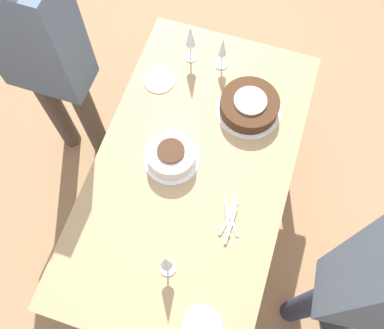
{
  "coord_description": "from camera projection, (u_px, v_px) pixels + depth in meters",
  "views": [
    {
      "loc": [
        -0.71,
        -0.23,
        2.53
      ],
      "look_at": [
        0.0,
        0.0,
        0.78
      ],
      "focal_mm": 40.0,
      "sensor_mm": 36.0,
      "label": 1
    }
  ],
  "objects": [
    {
      "name": "ground_plane",
      "position": [
        192.0,
        214.0,
        2.62
      ],
      "size": [
        12.0,
        12.0,
        0.0
      ],
      "primitive_type": "plane",
      "color": "#A87F56"
    },
    {
      "name": "dining_table",
      "position": [
        192.0,
        177.0,
        2.05
      ],
      "size": [
        1.57,
        0.89,
        0.73
      ],
      "color": "tan",
      "rests_on": "ground_plane"
    },
    {
      "name": "cake_center_white",
      "position": [
        171.0,
        155.0,
        1.93
      ],
      "size": [
        0.26,
        0.26,
        0.09
      ],
      "color": "white",
      "rests_on": "dining_table"
    },
    {
      "name": "cake_front_chocolate",
      "position": [
        249.0,
        105.0,
        2.03
      ],
      "size": [
        0.32,
        0.32,
        0.09
      ],
      "color": "white",
      "rests_on": "dining_table"
    },
    {
      "name": "wine_glass_near",
      "position": [
        223.0,
        49.0,
        2.06
      ],
      "size": [
        0.07,
        0.07,
        0.2
      ],
      "color": "silver",
      "rests_on": "dining_table"
    },
    {
      "name": "wine_glass_far",
      "position": [
        191.0,
        37.0,
        2.04
      ],
      "size": [
        0.06,
        0.06,
        0.24
      ],
      "color": "silver",
      "rests_on": "dining_table"
    },
    {
      "name": "wine_glass_extra",
      "position": [
        166.0,
        262.0,
        1.65
      ],
      "size": [
        0.07,
        0.07,
        0.21
      ],
      "color": "silver",
      "rests_on": "dining_table"
    },
    {
      "name": "dessert_plate_left",
      "position": [
        202.0,
        325.0,
        1.68
      ],
      "size": [
        0.16,
        0.16,
        0.01
      ],
      "color": "silver",
      "rests_on": "dining_table"
    },
    {
      "name": "dessert_plate_right",
      "position": [
        159.0,
        80.0,
        2.13
      ],
      "size": [
        0.16,
        0.16,
        0.01
      ],
      "color": "silver",
      "rests_on": "dining_table"
    },
    {
      "name": "fork_pile",
      "position": [
        230.0,
        218.0,
        1.85
      ],
      "size": [
        0.22,
        0.11,
        0.01
      ],
      "color": "silver",
      "rests_on": "dining_table"
    },
    {
      "name": "person_watching",
      "position": [
        41.0,
        53.0,
        1.93
      ],
      "size": [
        0.22,
        0.4,
        1.58
      ],
      "rotation": [
        0.0,
        0.0,
        -1.58
      ],
      "color": "#4C4238",
      "rests_on": "ground_plane"
    }
  ]
}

